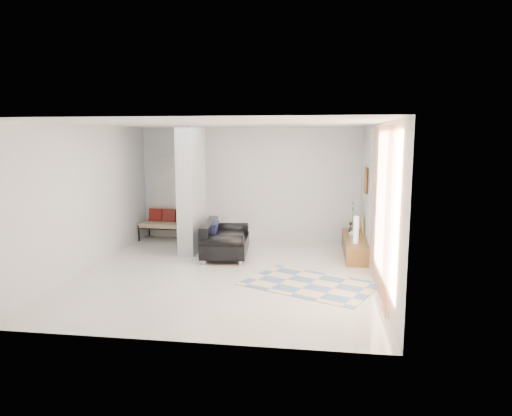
# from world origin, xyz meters

# --- Properties ---
(floor) EXTENTS (6.00, 6.00, 0.00)m
(floor) POSITION_xyz_m (0.00, 0.00, 0.00)
(floor) COLOR beige
(floor) RESTS_ON ground
(ceiling) EXTENTS (6.00, 6.00, 0.00)m
(ceiling) POSITION_xyz_m (0.00, 0.00, 2.80)
(ceiling) COLOR white
(ceiling) RESTS_ON wall_back
(wall_back) EXTENTS (6.00, 0.00, 6.00)m
(wall_back) POSITION_xyz_m (0.00, 3.00, 1.40)
(wall_back) COLOR silver
(wall_back) RESTS_ON ground
(wall_front) EXTENTS (6.00, 0.00, 6.00)m
(wall_front) POSITION_xyz_m (0.00, -3.00, 1.40)
(wall_front) COLOR silver
(wall_front) RESTS_ON ground
(wall_left) EXTENTS (0.00, 6.00, 6.00)m
(wall_left) POSITION_xyz_m (-2.75, 0.00, 1.40)
(wall_left) COLOR silver
(wall_left) RESTS_ON ground
(wall_right) EXTENTS (0.00, 6.00, 6.00)m
(wall_right) POSITION_xyz_m (2.75, 0.00, 1.40)
(wall_right) COLOR silver
(wall_right) RESTS_ON ground
(partition_column) EXTENTS (0.35, 1.20, 2.80)m
(partition_column) POSITION_xyz_m (-1.10, 1.60, 1.40)
(partition_column) COLOR #B8BDC0
(partition_column) RESTS_ON floor
(hallway_door) EXTENTS (0.85, 0.06, 2.04)m
(hallway_door) POSITION_xyz_m (-2.10, 2.96, 1.02)
(hallway_door) COLOR silver
(hallway_door) RESTS_ON floor
(curtain) EXTENTS (0.00, 2.55, 2.55)m
(curtain) POSITION_xyz_m (2.67, -1.15, 1.45)
(curtain) COLOR orange
(curtain) RESTS_ON wall_right
(wall_art) EXTENTS (0.04, 0.45, 0.55)m
(wall_art) POSITION_xyz_m (2.72, 1.70, 1.65)
(wall_art) COLOR #3D2410
(wall_art) RESTS_ON wall_right
(media_console) EXTENTS (0.45, 2.00, 0.80)m
(media_console) POSITION_xyz_m (2.52, 1.70, 0.20)
(media_console) COLOR brown
(media_console) RESTS_ON floor
(loveseat) EXTENTS (1.06, 1.65, 0.76)m
(loveseat) POSITION_xyz_m (-0.31, 1.19, 0.36)
(loveseat) COLOR silver
(loveseat) RESTS_ON floor
(daybed) EXTENTS (1.60, 0.73, 0.77)m
(daybed) POSITION_xyz_m (-1.93, 2.63, 0.42)
(daybed) COLOR black
(daybed) RESTS_ON floor
(area_rug) EXTENTS (2.59, 2.23, 0.01)m
(area_rug) POSITION_xyz_m (1.60, -0.48, 0.01)
(area_rug) COLOR beige
(area_rug) RESTS_ON floor
(cylinder_lamp) EXTENTS (0.10, 0.10, 0.56)m
(cylinder_lamp) POSITION_xyz_m (2.50, 1.14, 0.68)
(cylinder_lamp) COLOR beige
(cylinder_lamp) RESTS_ON media_console
(bronze_figurine) EXTENTS (0.13, 0.13, 0.23)m
(bronze_figurine) POSITION_xyz_m (2.47, 2.30, 0.51)
(bronze_figurine) COLOR #302115
(bronze_figurine) RESTS_ON media_console
(vase) EXTENTS (0.17, 0.17, 0.17)m
(vase) POSITION_xyz_m (2.47, 1.73, 0.48)
(vase) COLOR white
(vase) RESTS_ON media_console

